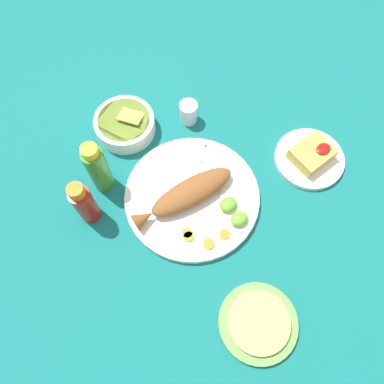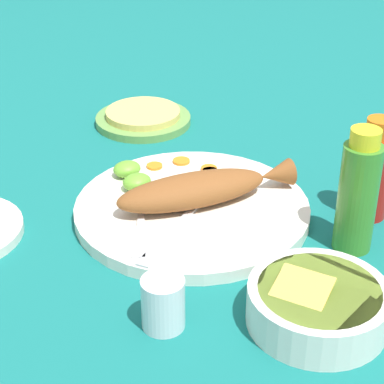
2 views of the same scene
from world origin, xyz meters
name	(u,v)px [view 1 (image 1 of 2)]	position (x,y,z in m)	size (l,w,h in m)	color
ground_plane	(192,198)	(0.00, 0.00, 0.00)	(4.00, 4.00, 0.00)	#146B66
main_plate	(192,197)	(0.00, 0.00, 0.01)	(0.34, 0.34, 0.02)	white
fried_fish	(187,194)	(-0.01, 0.00, 0.04)	(0.27, 0.09, 0.05)	brown
fork_near	(198,165)	(0.06, 0.06, 0.02)	(0.15, 0.12, 0.00)	silver
fork_far	(215,171)	(0.09, 0.02, 0.02)	(0.09, 0.17, 0.00)	silver
carrot_slice_near	(189,237)	(-0.07, -0.08, 0.02)	(0.03, 0.03, 0.00)	orange
carrot_slice_mid	(187,233)	(-0.07, -0.07, 0.02)	(0.03, 0.03, 0.00)	orange
carrot_slice_far	(209,244)	(-0.05, -0.12, 0.02)	(0.03, 0.03, 0.00)	orange
carrot_slice_extra	(224,235)	(0.00, -0.13, 0.02)	(0.02, 0.02, 0.00)	orange
lime_wedge_main	(239,219)	(0.05, -0.12, 0.03)	(0.04, 0.04, 0.02)	#6BB233
lime_wedge_side	(228,204)	(0.05, -0.08, 0.03)	(0.04, 0.04, 0.02)	#6BB233
hot_sauce_bottle_red	(84,203)	(-0.22, 0.12, 0.07)	(0.05, 0.05, 0.15)	#B21914
hot_sauce_bottle_green	(98,168)	(-0.15, 0.17, 0.08)	(0.05, 0.05, 0.17)	#3D8428
salt_cup	(189,113)	(0.14, 0.20, 0.03)	(0.05, 0.05, 0.06)	silver
side_plate_fries	(309,159)	(0.31, -0.10, 0.01)	(0.18, 0.18, 0.01)	white
fries_pile	(312,154)	(0.31, -0.10, 0.03)	(0.10, 0.08, 0.04)	gold
guacamole_bowl	(125,124)	(-0.02, 0.27, 0.03)	(0.16, 0.16, 0.06)	white
tortilla_plate	(258,323)	(-0.07, -0.33, 0.01)	(0.17, 0.17, 0.01)	#6B9E4C
tortilla_stack	(259,322)	(-0.07, -0.33, 0.02)	(0.14, 0.14, 0.01)	#E0C666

